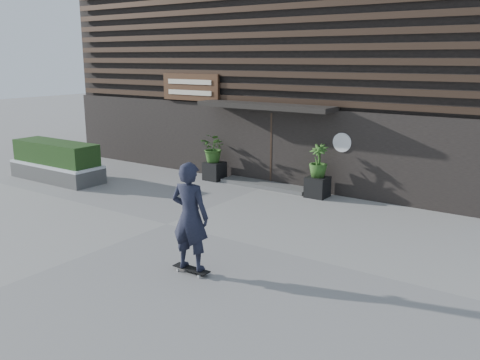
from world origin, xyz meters
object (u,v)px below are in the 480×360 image
Objects in this scene: planter_pot_left at (215,171)px; planter_pot_right at (317,187)px; raised_bed at (57,172)px; skateboarder at (190,217)px.

planter_pot_left and planter_pot_right have the same top height.
raised_bed is at bearing -159.80° from planter_pot_right.
planter_pot_right is at bearing 0.00° from planter_pot_left.
planter_pot_right is 0.28× the size of skateboarder.
planter_pot_right is at bearing 94.45° from skateboarder.
planter_pot_right is 8.66m from raised_bed.
planter_pot_left reaches higher than raised_bed.
skateboarder is at bearing -55.75° from planter_pot_left.
planter_pot_right is 0.17× the size of raised_bed.
skateboarder reaches higher than raised_bed.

